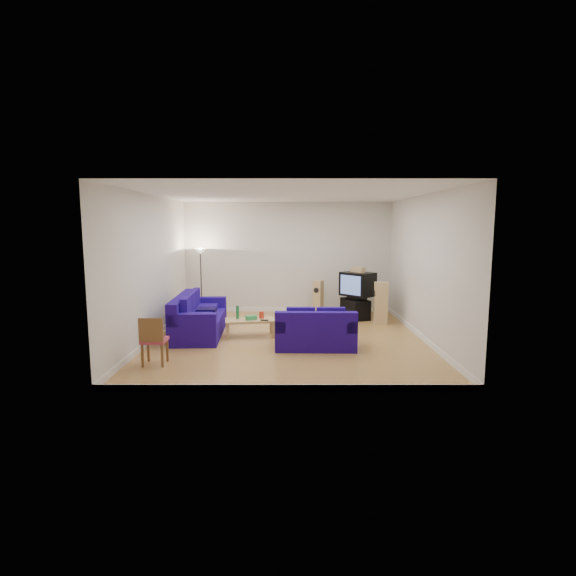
{
  "coord_description": "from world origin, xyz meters",
  "views": [
    {
      "loc": [
        0.0,
        -9.83,
        2.54
      ],
      "look_at": [
        0.0,
        0.4,
        1.1
      ],
      "focal_mm": 28.0,
      "sensor_mm": 36.0,
      "label": 1
    }
  ],
  "objects_px": {
    "television": "(358,284)",
    "coffee_table": "(250,322)",
    "sofa_three_seat": "(197,320)",
    "tv_stand": "(355,309)",
    "sofa_loveseat": "(315,333)"
  },
  "relations": [
    {
      "from": "sofa_loveseat",
      "to": "tv_stand",
      "type": "height_order",
      "value": "sofa_loveseat"
    },
    {
      "from": "coffee_table",
      "to": "television",
      "type": "distance_m",
      "value": 3.46
    },
    {
      "from": "coffee_table",
      "to": "television",
      "type": "relative_size",
      "value": 1.16
    },
    {
      "from": "sofa_three_seat",
      "to": "coffee_table",
      "type": "distance_m",
      "value": 1.27
    },
    {
      "from": "coffee_table",
      "to": "television",
      "type": "xyz_separation_m",
      "value": [
        2.76,
        2.01,
        0.6
      ]
    },
    {
      "from": "sofa_loveseat",
      "to": "tv_stand",
      "type": "xyz_separation_m",
      "value": [
        1.27,
        3.0,
        -0.05
      ]
    },
    {
      "from": "sofa_loveseat",
      "to": "tv_stand",
      "type": "distance_m",
      "value": 3.26
    },
    {
      "from": "tv_stand",
      "to": "sofa_loveseat",
      "type": "bearing_deg",
      "value": -43.47
    },
    {
      "from": "tv_stand",
      "to": "television",
      "type": "xyz_separation_m",
      "value": [
        0.05,
        -0.03,
        0.69
      ]
    },
    {
      "from": "sofa_three_seat",
      "to": "tv_stand",
      "type": "relative_size",
      "value": 2.79
    },
    {
      "from": "television",
      "to": "coffee_table",
      "type": "bearing_deg",
      "value": -97.37
    },
    {
      "from": "sofa_three_seat",
      "to": "television",
      "type": "relative_size",
      "value": 2.39
    },
    {
      "from": "coffee_table",
      "to": "tv_stand",
      "type": "relative_size",
      "value": 1.36
    },
    {
      "from": "sofa_loveseat",
      "to": "coffee_table",
      "type": "xyz_separation_m",
      "value": [
        -1.44,
        0.97,
        0.04
      ]
    },
    {
      "from": "sofa_three_seat",
      "to": "coffee_table",
      "type": "height_order",
      "value": "sofa_three_seat"
    }
  ]
}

